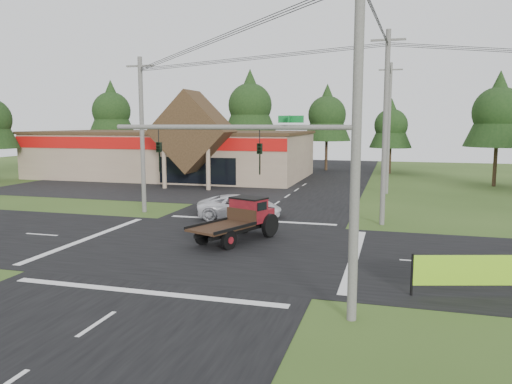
% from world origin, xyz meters
% --- Properties ---
extents(ground, '(120.00, 120.00, 0.00)m').
position_xyz_m(ground, '(0.00, 0.00, 0.00)').
color(ground, '#304819').
rests_on(ground, ground).
extents(road_ns, '(12.00, 120.00, 0.02)m').
position_xyz_m(road_ns, '(0.00, 0.00, 0.01)').
color(road_ns, black).
rests_on(road_ns, ground).
extents(road_ew, '(120.00, 12.00, 0.02)m').
position_xyz_m(road_ew, '(0.00, 0.00, 0.01)').
color(road_ew, black).
rests_on(road_ew, ground).
extents(parking_apron, '(28.00, 14.00, 0.02)m').
position_xyz_m(parking_apron, '(-14.00, 19.00, 0.01)').
color(parking_apron, black).
rests_on(parking_apron, ground).
extents(cvs_building, '(30.40, 18.20, 9.19)m').
position_xyz_m(cvs_building, '(-15.70, 29.57, 2.78)').
color(cvs_building, gray).
rests_on(cvs_building, ground).
extents(traffic_signal_mast, '(8.12, 0.24, 7.00)m').
position_xyz_m(traffic_signal_mast, '(5.82, -7.50, 4.43)').
color(traffic_signal_mast, '#595651').
rests_on(traffic_signal_mast, ground).
extents(utility_pole_nr, '(2.00, 0.30, 11.00)m').
position_xyz_m(utility_pole_nr, '(7.50, -7.50, 5.64)').
color(utility_pole_nr, '#595651').
rests_on(utility_pole_nr, ground).
extents(utility_pole_nw, '(2.00, 0.30, 10.50)m').
position_xyz_m(utility_pole_nw, '(-8.00, 8.00, 5.39)').
color(utility_pole_nw, '#595651').
rests_on(utility_pole_nw, ground).
extents(utility_pole_ne, '(2.00, 0.30, 11.50)m').
position_xyz_m(utility_pole_ne, '(8.00, 8.00, 5.89)').
color(utility_pole_ne, '#595651').
rests_on(utility_pole_ne, ground).
extents(utility_pole_n, '(2.00, 0.30, 11.20)m').
position_xyz_m(utility_pole_n, '(8.00, 22.00, 5.74)').
color(utility_pole_n, '#595651').
rests_on(utility_pole_n, ground).
extents(tree_row_a, '(6.72, 6.72, 12.12)m').
position_xyz_m(tree_row_a, '(-30.00, 40.00, 8.05)').
color(tree_row_a, '#332316').
rests_on(tree_row_a, ground).
extents(tree_row_b, '(5.60, 5.60, 10.10)m').
position_xyz_m(tree_row_b, '(-20.00, 42.00, 6.70)').
color(tree_row_b, '#332316').
rests_on(tree_row_b, ground).
extents(tree_row_c, '(7.28, 7.28, 13.13)m').
position_xyz_m(tree_row_c, '(-10.00, 41.00, 8.72)').
color(tree_row_c, '#332316').
rests_on(tree_row_c, ground).
extents(tree_row_d, '(6.16, 6.16, 11.11)m').
position_xyz_m(tree_row_d, '(0.00, 42.00, 7.38)').
color(tree_row_d, '#332316').
rests_on(tree_row_d, ground).
extents(tree_row_e, '(5.04, 5.04, 9.09)m').
position_xyz_m(tree_row_e, '(8.00, 40.00, 6.03)').
color(tree_row_e, '#332316').
rests_on(tree_row_e, ground).
extents(tree_side_ne, '(6.16, 6.16, 11.11)m').
position_xyz_m(tree_side_ne, '(18.00, 30.00, 7.38)').
color(tree_side_ne, '#332316').
rests_on(tree_side_ne, ground).
extents(antique_flatbed_truck, '(3.92, 5.75, 2.25)m').
position_xyz_m(antique_flatbed_truck, '(0.78, 1.47, 1.12)').
color(antique_flatbed_truck, '#550C14').
rests_on(antique_flatbed_truck, ground).
extents(roadside_banner, '(4.39, 1.36, 1.54)m').
position_xyz_m(roadside_banner, '(11.49, -4.11, 0.77)').
color(roadside_banner, '#7DC31A').
rests_on(roadside_banner, ground).
extents(white_pickup, '(5.95, 4.03, 1.51)m').
position_xyz_m(white_pickup, '(-0.97, 7.67, 0.76)').
color(white_pickup, silver).
rests_on(white_pickup, ground).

